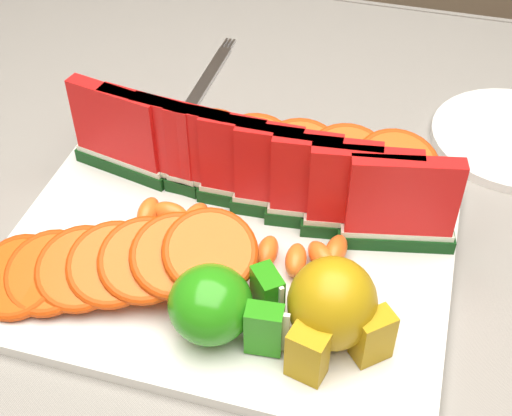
{
  "coord_description": "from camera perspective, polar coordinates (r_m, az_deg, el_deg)",
  "views": [
    {
      "loc": [
        0.15,
        -0.44,
        1.24
      ],
      "look_at": [
        0.03,
        0.0,
        0.81
      ],
      "focal_mm": 50.0,
      "sensor_mm": 36.0,
      "label": 1
    }
  ],
  "objects": [
    {
      "name": "table",
      "position": [
        0.75,
        -2.26,
        -8.45
      ],
      "size": [
        1.4,
        0.9,
        0.75
      ],
      "color": "#47261A",
      "rests_on": "ground"
    },
    {
      "name": "platter",
      "position": [
        0.65,
        -2.33,
        -3.74
      ],
      "size": [
        0.4,
        0.3,
        0.01
      ],
      "color": "silver",
      "rests_on": "tablecloth"
    },
    {
      "name": "tablecloth",
      "position": [
        0.7,
        -2.4,
        -5.27
      ],
      "size": [
        1.53,
        1.03,
        0.2
      ],
      "color": "gray",
      "rests_on": "table"
    },
    {
      "name": "watermelon_row",
      "position": [
        0.66,
        -0.38,
        3.2
      ],
      "size": [
        0.39,
        0.07,
        0.1
      ],
      "color": "#0E3A14",
      "rests_on": "platter"
    },
    {
      "name": "orange_fan_front",
      "position": [
        0.61,
        -11.38,
        -4.41
      ],
      "size": [
        0.26,
        0.15,
        0.06
      ],
      "color": "red",
      "rests_on": "platter"
    },
    {
      "name": "tangerine_segments",
      "position": [
        0.64,
        -1.18,
        -2.4
      ],
      "size": [
        0.2,
        0.07,
        0.02
      ],
      "color": "#D1491A",
      "rests_on": "platter"
    },
    {
      "name": "apple_cluster",
      "position": [
        0.56,
        -2.9,
        -7.79
      ],
      "size": [
        0.11,
        0.09,
        0.06
      ],
      "color": "#2E8910",
      "rests_on": "platter"
    },
    {
      "name": "pear_cluster",
      "position": [
        0.56,
        6.2,
        -8.01
      ],
      "size": [
        0.09,
        0.09,
        0.08
      ],
      "color": "#B49415",
      "rests_on": "platter"
    },
    {
      "name": "orange_fan_back",
      "position": [
        0.72,
        1.7,
        4.67
      ],
      "size": [
        0.34,
        0.11,
        0.05
      ],
      "color": "red",
      "rests_on": "platter"
    },
    {
      "name": "fork",
      "position": [
        0.88,
        -4.0,
        10.16
      ],
      "size": [
        0.02,
        0.2,
        0.0
      ],
      "color": "silver",
      "rests_on": "tablecloth"
    }
  ]
}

